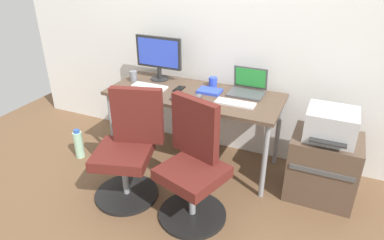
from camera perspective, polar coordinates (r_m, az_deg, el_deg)
name	(u,v)px	position (r m, az deg, el deg)	size (l,w,h in m)	color
ground_plane	(194,160)	(3.50, 0.33, -6.63)	(5.28, 5.28, 0.00)	brown
back_wall	(212,21)	(3.35, 3.30, 16.01)	(4.40, 0.04, 2.60)	white
desk	(194,100)	(3.18, 0.37, 3.39)	(1.60, 0.66, 0.73)	brown
office_chair_left	(129,151)	(2.89, -10.47, -5.05)	(0.55, 0.55, 0.94)	black
office_chair_right	(193,167)	(2.64, 0.21, -7.85)	(0.55, 0.55, 0.94)	black
side_cabinet	(322,167)	(3.10, 20.82, -7.26)	(0.54, 0.45, 0.56)	brown
printer	(331,124)	(2.91, 22.09, -0.68)	(0.38, 0.40, 0.24)	#B7B7B7
water_bottle_on_floor	(79,144)	(3.66, -18.28, -3.83)	(0.09, 0.09, 0.31)	#A5D8B2
desktop_monitor	(159,55)	(3.42, -5.55, 10.66)	(0.48, 0.18, 0.43)	#262626
open_laptop	(248,87)	(3.17, 9.24, 5.39)	(0.31, 0.26, 0.23)	#4C4C51
keyboard_by_monitor	(150,87)	(3.30, -7.05, 5.54)	(0.34, 0.12, 0.02)	silver
keyboard_by_laptop	(235,103)	(2.94, 7.16, 2.77)	(0.34, 0.12, 0.02)	silver
mouse_by_monitor	(174,97)	(3.02, -2.99, 3.78)	(0.06, 0.10, 0.03)	#515156
mouse_by_laptop	(198,96)	(3.03, 1.05, 3.94)	(0.06, 0.10, 0.03)	#515156
coffee_mug	(213,82)	(3.29, 3.49, 6.32)	(0.08, 0.08, 0.09)	blue
pen_cup	(133,76)	(3.46, -9.69, 7.16)	(0.07, 0.07, 0.10)	slate
phone_near_monitor	(179,89)	(3.23, -2.15, 5.17)	(0.07, 0.14, 0.01)	black
notebook	(210,91)	(3.16, 2.95, 4.81)	(0.21, 0.15, 0.03)	blue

